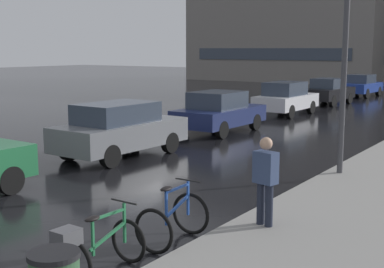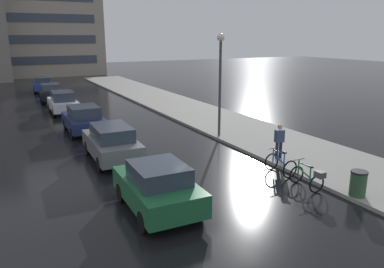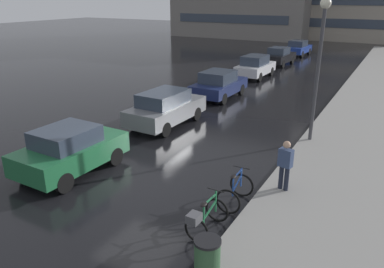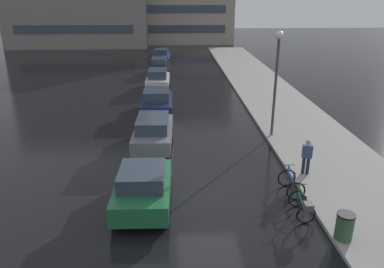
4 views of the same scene
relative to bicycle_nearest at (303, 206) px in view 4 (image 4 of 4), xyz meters
name	(u,v)px [view 4 (image 4 of 4)]	position (x,y,z in m)	size (l,w,h in m)	color
ground_plane	(210,199)	(-3.10, 1.39, -0.48)	(140.00, 140.00, 0.00)	black
sidewalk_kerb	(288,114)	(2.90, 11.39, -0.41)	(4.80, 60.00, 0.14)	gray
bicycle_nearest	(303,206)	(0.00, 0.00, 0.00)	(0.72, 1.39, 0.98)	black
bicycle_second	(291,183)	(0.11, 1.71, -0.06)	(0.78, 1.16, 1.01)	black
car_green	(143,187)	(-5.56, 0.97, 0.34)	(2.02, 3.75, 1.60)	#1E6038
car_grey	(153,132)	(-5.45, 6.64, 0.36)	(1.96, 4.27, 1.62)	slate
car_navy	(157,101)	(-5.47, 12.32, 0.32)	(1.99, 4.06, 1.58)	navy
car_white	(158,79)	(-5.62, 18.78, 0.34)	(1.85, 3.93, 1.61)	silver
car_black	(159,66)	(-5.68, 24.77, 0.28)	(1.99, 3.89, 1.51)	black
car_blue	(161,55)	(-5.64, 30.95, 0.28)	(1.94, 3.92, 1.49)	navy
pedestrian	(307,156)	(1.12, 3.03, 0.48)	(0.44, 0.32, 1.70)	#1E2333
streetlamp	(277,69)	(0.86, 7.69, 3.22)	(0.40, 0.40, 5.59)	#424247
trash_bin	(344,228)	(0.81, -1.42, 0.04)	(0.57, 0.57, 1.03)	#2D5133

